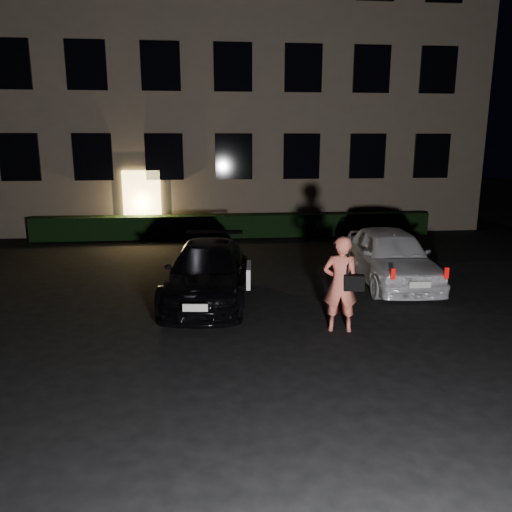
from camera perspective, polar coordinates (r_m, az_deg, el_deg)
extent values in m
plane|color=black|center=(9.08, 1.66, -10.25)|extent=(80.00, 80.00, 0.00)
cube|color=#766454|center=(23.42, -3.23, 18.93)|extent=(20.00, 8.00, 12.00)
cube|color=#FACF6D|center=(19.50, -12.87, 5.82)|extent=(1.40, 0.10, 2.50)
cube|color=black|center=(20.35, -25.42, 10.15)|extent=(1.40, 0.10, 1.70)
cube|color=black|center=(19.65, -18.14, 10.69)|extent=(1.40, 0.10, 1.70)
cube|color=black|center=(19.27, -10.44, 11.08)|extent=(1.40, 0.10, 1.70)
cube|color=black|center=(19.25, -2.55, 11.27)|extent=(1.40, 0.10, 1.70)
cube|color=black|center=(19.57, 5.23, 11.26)|extent=(1.40, 0.10, 1.70)
cube|color=black|center=(20.22, 12.62, 11.06)|extent=(1.40, 0.10, 1.70)
cube|color=black|center=(21.17, 19.43, 10.72)|extent=(1.40, 0.10, 1.70)
cube|color=black|center=(20.51, -26.34, 19.07)|extent=(1.40, 0.10, 1.70)
cube|color=black|center=(19.81, -18.84, 19.95)|extent=(1.40, 0.10, 1.70)
cube|color=black|center=(19.44, -10.85, 20.54)|extent=(1.40, 0.10, 1.70)
cube|color=black|center=(19.41, -2.65, 20.75)|extent=(1.40, 0.10, 1.70)
cube|color=black|center=(19.73, 5.43, 20.59)|extent=(1.40, 0.10, 1.70)
cube|color=black|center=(20.38, 13.09, 20.08)|extent=(1.40, 0.10, 1.70)
cube|color=black|center=(21.33, 20.12, 19.32)|extent=(1.40, 0.10, 1.70)
cube|color=black|center=(19.06, -2.39, 3.47)|extent=(15.00, 0.70, 0.85)
imported|color=black|center=(11.54, -5.59, -1.81)|extent=(2.25, 4.59, 1.29)
cube|color=white|center=(10.66, -0.84, -2.15)|extent=(0.18, 0.92, 0.43)
cube|color=silver|center=(9.38, -6.96, -5.88)|extent=(0.47, 0.09, 0.14)
imported|color=white|center=(13.23, 15.09, 0.02)|extent=(1.86, 4.25, 1.43)
cube|color=red|center=(11.19, 15.39, -1.99)|extent=(0.09, 0.06, 0.24)
cube|color=red|center=(11.62, 20.95, -1.84)|extent=(0.09, 0.06, 0.24)
cube|color=silver|center=(11.40, 18.24, -3.14)|extent=(0.48, 0.06, 0.14)
imported|color=#E86B58|center=(9.61, 9.64, -3.18)|extent=(0.74, 0.55, 1.87)
cube|color=black|center=(9.50, 11.12, -3.01)|extent=(0.40, 0.23, 0.30)
cube|color=black|center=(9.42, 10.45, -0.47)|extent=(0.05, 0.07, 0.58)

